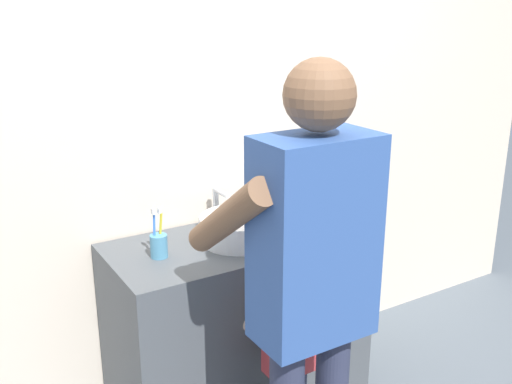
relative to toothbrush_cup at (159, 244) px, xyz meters
The scene contains 8 objects.
back_wall 0.68m from the toothbrush_cup, 41.22° to the left, with size 4.40×0.08×2.70m.
vanity_cabinet 0.59m from the toothbrush_cup, ahead, with size 1.13×0.54×0.83m, color #4C5156.
sink_basin 0.37m from the toothbrush_cup, ahead, with size 0.35×0.35×0.11m.
faucet 0.42m from the toothbrush_cup, 27.90° to the left, with size 0.18×0.14×0.18m.
toothbrush_cup is the anchor object (origin of this frame).
soap_bottle 0.73m from the toothbrush_cup, ahead, with size 0.06×0.06×0.16m.
child_toddler 0.65m from the toothbrush_cup, 47.37° to the right, with size 0.27×0.27×0.87m.
adult_parent 0.74m from the toothbrush_cup, 70.90° to the right, with size 0.51×0.54×1.66m.
Camera 1 is at (-1.17, -1.77, 1.80)m, focal length 41.24 mm.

